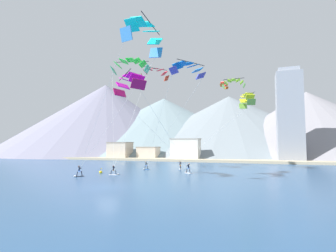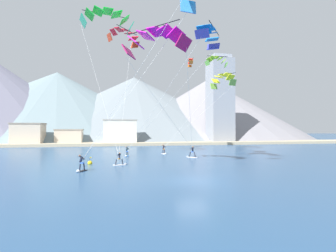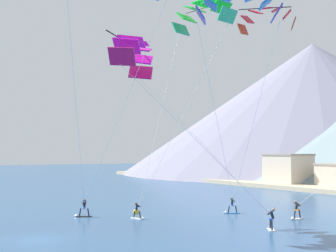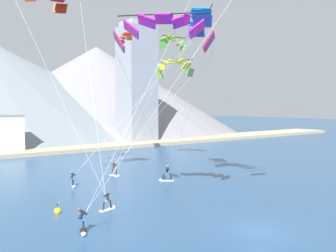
# 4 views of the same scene
# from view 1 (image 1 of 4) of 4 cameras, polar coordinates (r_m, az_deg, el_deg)

# --- Properties ---
(ground_plane) EXTENTS (400.00, 400.00, 0.00)m
(ground_plane) POSITION_cam_1_polar(r_m,az_deg,el_deg) (32.82, -12.90, -12.73)
(ground_plane) COLOR navy
(kitesurfer_near_lead) EXTENTS (0.67, 1.78, 1.80)m
(kitesurfer_near_lead) POSITION_cam_1_polar(r_m,az_deg,el_deg) (53.33, 2.68, -8.88)
(kitesurfer_near_lead) COLOR white
(kitesurfer_near_lead) RESTS_ON ground
(kitesurfer_near_trail) EXTENTS (1.08, 1.75, 1.78)m
(kitesurfer_near_trail) POSITION_cam_1_polar(r_m,az_deg,el_deg) (43.96, -18.98, -9.67)
(kitesurfer_near_trail) COLOR black
(kitesurfer_near_trail) RESTS_ON ground
(kitesurfer_mid_center) EXTENTS (1.67, 1.31, 1.83)m
(kitesurfer_mid_center) POSITION_cam_1_polar(r_m,az_deg,el_deg) (46.76, 4.30, -9.51)
(kitesurfer_mid_center) COLOR white
(kitesurfer_mid_center) RESTS_ON ground
(kitesurfer_far_left) EXTENTS (1.78, 0.85, 1.63)m
(kitesurfer_far_left) POSITION_cam_1_polar(r_m,az_deg,el_deg) (44.91, -11.50, -9.85)
(kitesurfer_far_left) COLOR white
(kitesurfer_far_left) RESTS_ON ground
(kitesurfer_far_right) EXTENTS (0.91, 1.78, 1.70)m
(kitesurfer_far_right) POSITION_cam_1_polar(r_m,az_deg,el_deg) (53.18, -4.93, -8.95)
(kitesurfer_far_right) COLOR #337FDB
(kitesurfer_far_right) RESTS_ON ground
(parafoil_kite_near_lead) EXTENTS (14.53, 7.65, 14.05)m
(parafoil_kite_near_lead) POSITION_cam_1_polar(r_m,az_deg,el_deg) (56.52, 16.73, 5.62)
(parafoil_kite_near_lead) COLOR #77B043
(parafoil_kite_near_trail) EXTENTS (13.13, 8.58, 20.96)m
(parafoil_kite_near_trail) POSITION_cam_1_polar(r_m,az_deg,el_deg) (39.51, -5.22, 19.35)
(parafoil_kite_near_trail) COLOR #3681CB
(parafoil_kite_mid_center) EXTENTS (10.83, 12.13, 14.47)m
(parafoil_kite_mid_center) POSITION_cam_1_polar(r_m,az_deg,el_deg) (41.86, -8.38, 9.37)
(parafoil_kite_mid_center) COLOR #A21052
(parafoil_kite_far_left) EXTENTS (8.22, 10.54, 21.30)m
(parafoil_kite_far_left) POSITION_cam_1_polar(r_m,az_deg,el_deg) (55.73, -8.21, 13.05)
(parafoil_kite_far_left) COLOR #1FA374
(parafoil_kite_far_right) EXTENTS (13.22, 10.90, 17.07)m
(parafoil_kite_far_right) POSITION_cam_1_polar(r_m,az_deg,el_deg) (44.03, 4.28, 12.36)
(parafoil_kite_far_right) COLOR #3A3FB2
(parafoil_kite_distant_high_outer) EXTENTS (1.60, 3.96, 1.33)m
(parafoil_kite_distant_high_outer) POSITION_cam_1_polar(r_m,az_deg,el_deg) (63.17, 12.17, 8.87)
(parafoil_kite_distant_high_outer) COLOR #B15B1D
(parafoil_kite_distant_low_drift) EXTENTS (4.61, 1.72, 1.92)m
(parafoil_kite_distant_low_drift) POSITION_cam_1_polar(r_m,az_deg,el_deg) (54.85, 14.11, 9.18)
(parafoil_kite_distant_low_drift) COLOR #5EAB42
(parafoil_kite_distant_mid_solo) EXTENTS (6.01, 5.50, 2.88)m
(parafoil_kite_distant_mid_solo) POSITION_cam_1_polar(r_m,az_deg,el_deg) (60.49, -2.89, 11.55)
(parafoil_kite_distant_mid_solo) COLOR #AD2D16
(race_marker_buoy) EXTENTS (0.56, 0.56, 1.02)m
(race_marker_buoy) POSITION_cam_1_polar(r_m,az_deg,el_deg) (48.29, -14.43, -9.72)
(race_marker_buoy) COLOR yellow
(race_marker_buoy) RESTS_ON ground
(shoreline_strip) EXTENTS (180.00, 10.00, 0.70)m
(shoreline_strip) POSITION_cam_1_polar(r_m,az_deg,el_deg) (81.05, 7.00, -7.37)
(shoreline_strip) COLOR tan
(shoreline_strip) RESTS_ON ground
(shore_building_harbour_front) EXTENTS (9.31, 4.68, 7.00)m
(shore_building_harbour_front) POSITION_cam_1_polar(r_m,az_deg,el_deg) (83.43, 3.85, -5.12)
(shore_building_harbour_front) COLOR silver
(shore_building_harbour_front) RESTS_ON ground
(shore_building_promenade_mid) EXTENTS (7.24, 4.91, 4.33)m
(shore_building_promenade_mid) POSITION_cam_1_polar(r_m,az_deg,el_deg) (90.05, -4.31, -5.90)
(shore_building_promenade_mid) COLOR beige
(shore_building_promenade_mid) RESTS_ON ground
(shore_building_quay_east) EXTENTS (7.57, 6.09, 5.94)m
(shore_building_quay_east) POSITION_cam_1_polar(r_m,az_deg,el_deg) (92.51, -10.41, -5.29)
(shore_building_quay_east) COLOR beige
(shore_building_quay_east) RESTS_ON ground
(highrise_tower) EXTENTS (7.00, 7.00, 27.15)m
(highrise_tower) POSITION_cam_1_polar(r_m,az_deg,el_deg) (83.66, 24.94, 2.02)
(highrise_tower) COLOR gray
(highrise_tower) RESTS_ON ground
(mountain_peak_west_ridge) EXTENTS (115.28, 115.28, 39.20)m
(mountain_peak_west_ridge) POSITION_cam_1_polar(r_m,az_deg,el_deg) (152.61, -13.51, 1.49)
(mountain_peak_west_ridge) COLOR slate
(mountain_peak_west_ridge) RESTS_ON ground
(mountain_peak_central_summit) EXTENTS (91.75, 91.75, 27.79)m
(mountain_peak_central_summit) POSITION_cam_1_polar(r_m,az_deg,el_deg) (126.38, 28.06, 0.41)
(mountain_peak_central_summit) COLOR gray
(mountain_peak_central_summit) RESTS_ON ground
(mountain_peak_east_shoulder) EXTENTS (118.42, 118.42, 31.00)m
(mountain_peak_east_shoulder) POSITION_cam_1_polar(r_m,az_deg,el_deg) (146.05, -0.95, 0.01)
(mountain_peak_east_shoulder) COLOR gray
(mountain_peak_east_shoulder) RESTS_ON ground
(mountain_peak_far_spur) EXTENTS (116.68, 116.68, 30.01)m
(mountain_peak_far_spur) POSITION_cam_1_polar(r_m,az_deg,el_deg) (137.79, 13.22, 0.16)
(mountain_peak_far_spur) COLOR slate
(mountain_peak_far_spur) RESTS_ON ground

